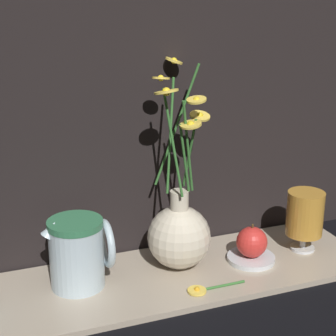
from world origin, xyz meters
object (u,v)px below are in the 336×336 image
(ceramic_pitcher, at_px, (78,250))
(orange_fruit, at_px, (252,242))
(tea_glass, at_px, (304,214))
(vase_with_flowers, at_px, (179,232))

(ceramic_pitcher, distance_m, orange_fruit, 0.36)
(tea_glass, bearing_deg, ceramic_pitcher, 177.52)
(vase_with_flowers, distance_m, orange_fruit, 0.16)
(vase_with_flowers, height_order, orange_fruit, vase_with_flowers)
(ceramic_pitcher, xyz_separation_m, tea_glass, (0.48, -0.02, 0.01))
(ceramic_pitcher, relative_size, tea_glass, 1.09)
(tea_glass, bearing_deg, vase_with_flowers, 175.06)
(tea_glass, distance_m, orange_fruit, 0.14)
(orange_fruit, bearing_deg, vase_with_flowers, 167.65)
(ceramic_pitcher, height_order, tea_glass, ceramic_pitcher)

